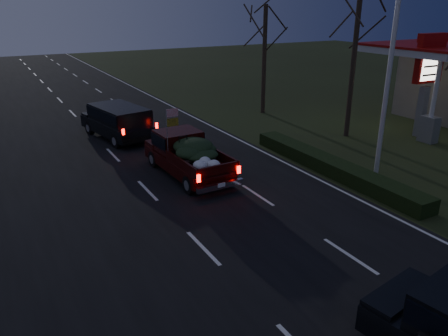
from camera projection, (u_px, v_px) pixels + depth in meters
name	position (u px, v px, depth m)	size (l,w,h in m)	color
ground	(203.00, 248.00, 13.31)	(120.00, 120.00, 0.00)	black
road_asphalt	(203.00, 248.00, 13.30)	(14.00, 120.00, 0.02)	black
hedge_row	(331.00, 166.00, 19.19)	(1.00, 10.00, 0.60)	black
light_pole	(393.00, 44.00, 17.32)	(0.50, 0.90, 9.16)	silver
gas_price_pylon	(428.00, 68.00, 23.32)	(2.00, 0.41, 5.57)	gray
gas_canopy	(438.00, 53.00, 24.84)	(7.10, 6.10, 4.88)	silver
bare_tree_mid	(358.00, 17.00, 22.47)	(3.60, 3.60, 8.50)	black
bare_tree_far	(265.00, 33.00, 28.14)	(3.60, 3.60, 7.00)	black
pickup_truck	(187.00, 153.00, 18.69)	(2.16, 5.19, 2.68)	black
lead_suv	(119.00, 119.00, 23.83)	(3.03, 5.41, 1.47)	black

